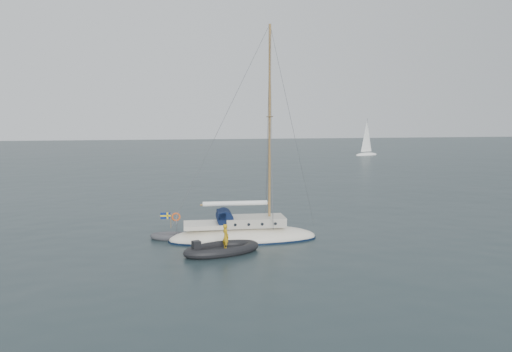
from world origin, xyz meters
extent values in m
plane|color=black|center=(0.00, 0.00, 0.00)|extent=(300.00, 300.00, 0.00)
ellipsoid|color=white|center=(-3.18, -2.03, 0.14)|extent=(8.60, 2.67, 1.43)
cube|color=beige|center=(-2.51, -2.03, 1.13)|extent=(3.44, 1.82, 0.53)
cube|color=white|center=(-5.47, -2.03, 0.97)|extent=(2.29, 1.82, 0.24)
cylinder|color=#0C1634|center=(-4.28, -2.03, 1.39)|extent=(0.92, 1.58, 0.92)
cube|color=#0C1634|center=(-4.47, -2.03, 1.58)|extent=(0.43, 1.58, 0.38)
cylinder|color=#9B6C44|center=(-1.65, -2.03, 6.59)|extent=(0.14, 0.14, 11.46)
cylinder|color=#9B6C44|center=(-1.65, -2.03, 7.16)|extent=(0.05, 2.10, 0.05)
cylinder|color=#9B6C44|center=(-3.66, -2.03, 2.15)|extent=(4.01, 0.10, 0.10)
cylinder|color=white|center=(-3.66, -2.03, 2.20)|extent=(3.73, 0.27, 0.27)
cylinder|color=gray|center=(-7.00, -2.03, 1.39)|extent=(0.04, 2.10, 0.04)
torus|color=#E0531B|center=(-7.05, -1.46, 1.39)|extent=(0.52, 0.10, 0.52)
cylinder|color=#9B6C44|center=(-7.34, -2.03, 1.29)|extent=(0.03, 0.03, 0.86)
cube|color=navy|center=(-7.62, -2.03, 1.58)|extent=(0.57, 0.02, 0.36)
cube|color=yellow|center=(-7.62, -2.03, 1.58)|extent=(0.59, 0.03, 0.09)
cube|color=yellow|center=(-7.52, -2.03, 1.58)|extent=(0.09, 0.03, 0.38)
cylinder|color=black|center=(-3.75, -1.11, 1.13)|extent=(0.17, 0.06, 0.17)
cylinder|color=black|center=(-3.75, -2.95, 1.13)|extent=(0.17, 0.06, 0.17)
cylinder|color=black|center=(-2.99, -1.11, 1.13)|extent=(0.17, 0.06, 0.17)
cylinder|color=black|center=(-2.99, -2.95, 1.13)|extent=(0.17, 0.06, 0.17)
cylinder|color=black|center=(-2.23, -1.11, 1.13)|extent=(0.17, 0.06, 0.17)
cylinder|color=black|center=(-2.23, -2.95, 1.13)|extent=(0.17, 0.06, 0.17)
cylinder|color=black|center=(-1.46, -1.11, 1.13)|extent=(0.17, 0.06, 0.17)
cylinder|color=black|center=(-1.46, -2.95, 1.13)|extent=(0.17, 0.06, 0.17)
cube|color=#454549|center=(-7.25, -0.82, 0.11)|extent=(1.57, 0.65, 0.09)
cube|color=black|center=(-4.82, -4.58, 0.16)|extent=(2.68, 1.12, 0.13)
cube|color=black|center=(-6.27, -4.58, 0.50)|extent=(0.39, 0.39, 0.67)
imported|color=gold|center=(-4.60, -4.58, 0.87)|extent=(0.33, 0.50, 1.34)
ellipsoid|color=white|center=(33.88, 61.65, 0.05)|extent=(5.78, 1.93, 0.96)
cylinder|color=gray|center=(33.88, 61.65, 3.86)|extent=(0.10, 0.10, 6.75)
cone|color=white|center=(33.83, 61.65, 3.86)|extent=(3.08, 3.08, 6.27)
camera|label=1|loc=(-8.54, -29.96, 6.99)|focal=35.00mm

